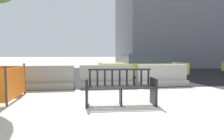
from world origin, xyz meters
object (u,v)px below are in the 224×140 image
at_px(jersey_barrier_right, 161,77).
at_px(car_sedan_mid, 143,66).
at_px(jersey_barrier_left, 46,79).
at_px(jersey_barrier_centre, 106,78).
at_px(street_bench, 121,89).

relative_size(jersey_barrier_right, car_sedan_mid, 0.46).
bearing_deg(jersey_barrier_left, jersey_barrier_centre, 2.72).
relative_size(street_bench, car_sedan_mid, 0.39).
relative_size(jersey_barrier_centre, jersey_barrier_right, 1.00).
relative_size(street_bench, jersey_barrier_centre, 0.85).
relative_size(jersey_barrier_centre, jersey_barrier_left, 1.00).
height_order(jersey_barrier_right, car_sedan_mid, car_sedan_mid).
xyz_separation_m(street_bench, jersey_barrier_centre, (-0.04, 2.78, -0.06)).
bearing_deg(street_bench, jersey_barrier_centre, 90.83).
xyz_separation_m(jersey_barrier_centre, jersey_barrier_right, (2.21, -0.01, 0.00)).
relative_size(street_bench, jersey_barrier_right, 0.85).
bearing_deg(jersey_barrier_centre, jersey_barrier_left, -177.28).
height_order(jersey_barrier_centre, car_sedan_mid, car_sedan_mid).
xyz_separation_m(jersey_barrier_left, car_sedan_mid, (4.37, 2.50, 0.31)).
xyz_separation_m(jersey_barrier_left, jersey_barrier_right, (4.41, 0.09, 0.00)).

